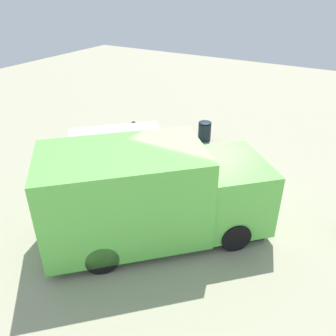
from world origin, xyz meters
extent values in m
plane|color=#A5A184|center=(0.00, 0.00, 0.00)|extent=(40.00, 40.00, 0.00)
cube|color=#67D050|center=(1.92, -0.98, 1.33)|extent=(4.23, 4.26, 2.24)
cube|color=#67D050|center=(0.04, 0.96, 1.04)|extent=(2.66, 2.65, 1.67)
cube|color=#20252A|center=(-0.51, 1.53, 1.34)|extent=(1.29, 1.26, 0.64)
cube|color=black|center=(1.12, -1.76, 1.46)|extent=(1.47, 1.51, 0.78)
cube|color=white|center=(0.91, -1.96, 2.41)|extent=(2.01, 2.05, 0.03)
cube|color=black|center=(1.35, -0.40, 0.10)|extent=(4.85, 4.92, 0.21)
cylinder|color=black|center=(0.90, 1.50, 0.37)|extent=(0.68, 0.69, 0.75)
cylinder|color=black|center=(-0.53, 0.11, 0.37)|extent=(0.68, 0.69, 0.75)
cylinder|color=black|center=(3.11, -0.77, 0.37)|extent=(0.68, 0.69, 0.75)
cylinder|color=black|center=(1.67, -2.16, 0.37)|extent=(0.68, 0.69, 0.75)
ellipsoid|color=#7C5E53|center=(-3.02, -4.28, 0.05)|extent=(0.66, 0.63, 0.11)
cube|color=#7C5E53|center=(-2.80, -4.28, 0.06)|extent=(0.37, 0.26, 0.11)
cube|color=#7C5E53|center=(-2.89, -4.10, 0.06)|extent=(0.37, 0.26, 0.11)
cube|color=#2E7546|center=(-3.02, -4.28, 0.36)|extent=(0.40, 0.35, 0.51)
sphere|color=beige|center=(-3.02, -4.28, 0.71)|extent=(0.21, 0.21, 0.21)
sphere|color=black|center=(-3.02, -4.28, 0.74)|extent=(0.21, 0.21, 0.21)
cube|color=#2E7546|center=(-2.85, -4.31, 0.43)|extent=(0.35, 0.23, 0.27)
cube|color=#2E7546|center=(-2.94, -4.12, 0.43)|extent=(0.35, 0.23, 0.27)
cylinder|color=#E5A752|center=(-2.75, -4.14, 0.36)|extent=(0.34, 0.32, 0.09)
cube|color=red|center=(-2.75, -4.14, 0.37)|extent=(0.27, 0.25, 0.02)
cylinder|color=black|center=(-4.55, -1.89, 0.35)|extent=(0.51, 0.51, 0.71)
ellipsoid|color=#172431|center=(-4.55, -1.89, 0.75)|extent=(0.52, 0.52, 0.11)
camera|label=1|loc=(7.26, 3.38, 5.83)|focal=36.85mm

